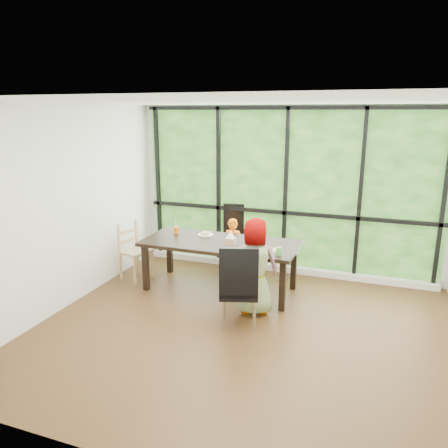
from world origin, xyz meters
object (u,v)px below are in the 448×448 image
Objects in this scene: green_cup at (279,251)px; child_toddler at (233,248)px; chair_end_beech at (136,251)px; chair_interior_leather at (239,285)px; dining_table at (220,266)px; child_older at (253,266)px; plate_near at (255,250)px; orange_cup at (176,230)px; chair_window_leather at (237,238)px; plate_far at (206,235)px; tissue_box at (231,242)px.

child_toddler is at bearing 136.51° from green_cup.
chair_end_beech is 2.40m from green_cup.
dining_table is at bearing -74.79° from chair_interior_leather.
child_older reaches higher than chair_end_beech.
orange_cup is (-1.39, 0.39, 0.05)m from plate_near.
chair_window_leather reaches higher than plate_far.
plate_far is 1.38m from green_cup.
green_cup is at bearing -15.39° from orange_cup.
tissue_box is (0.21, -0.13, 0.43)m from dining_table.
child_toddler is at bearing 106.28° from tissue_box.
chair_interior_leather is 10.00× the size of green_cup.
orange_cup is at bearing 163.34° from tissue_box.
chair_end_beech is 8.12× the size of orange_cup.
chair_interior_leather is 8.07× the size of tissue_box.
chair_interior_leather is at bearing -64.81° from tissue_box.
orange_cup is (-0.79, -0.42, 0.33)m from child_toddler.
chair_interior_leather is (0.66, -1.93, 0.00)m from chair_window_leather.
orange_cup reaches higher than dining_table.
green_cup reaches higher than plate_far.
chair_end_beech is (-2.02, 0.95, -0.09)m from chair_interior_leather.
chair_interior_leather reaches higher than plate_near.
plate_far is at bearing 156.68° from green_cup.
chair_window_leather is 0.79m from plate_far.
child_older is 1.28m from plate_far.
child_toddler reaches higher than dining_table.
green_cup is at bearing -69.25° from chair_window_leather.
chair_end_beech is 0.70× the size of child_older.
orange_cup is at bearing -152.29° from child_toddler.
plate_far is 2.16× the size of green_cup.
orange_cup is at bearing -151.30° from chair_window_leather.
chair_end_beech reaches higher than green_cup.
chair_interior_leather is at bearing -88.74° from chair_window_leather.
child_toddler is 1.34m from green_cup.
plate_far is (-0.32, -0.35, 0.28)m from child_toddler.
green_cup is at bearing -17.84° from dining_table.
child_older reaches higher than dining_table.
chair_end_beech is at bearing -31.02° from child_older.
chair_end_beech reaches higher than dining_table.
child_older is at bearing -137.93° from green_cup.
chair_interior_leather is 0.84× the size of child_older.
chair_end_beech is 2.04m from plate_near.
child_older is 1.64m from orange_cup.
chair_interior_leather is 1.20× the size of chair_end_beech.
chair_interior_leather reaches higher than tissue_box.
chair_window_leather is 10.00× the size of green_cup.
green_cup is at bearing -79.59° from chair_end_beech.
chair_interior_leather reaches higher than chair_end_beech.
chair_interior_leather is 2.23m from chair_end_beech.
dining_table is 16.91× the size of tissue_box.
dining_table is 0.56m from plate_far.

